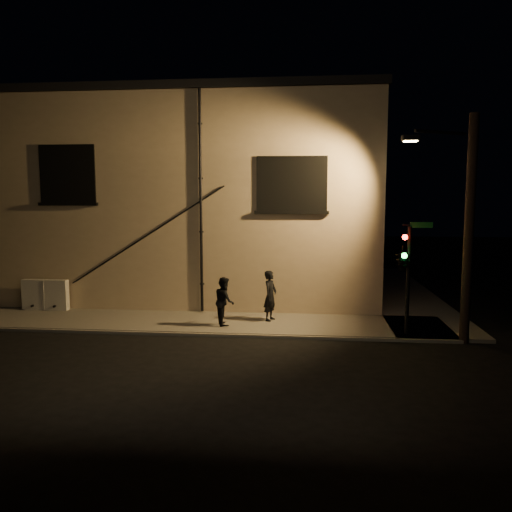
# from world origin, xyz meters

# --- Properties ---
(ground) EXTENTS (90.00, 90.00, 0.00)m
(ground) POSITION_xyz_m (0.00, 0.00, 0.00)
(ground) COLOR black
(sidewalk) EXTENTS (21.00, 16.00, 0.12)m
(sidewalk) POSITION_xyz_m (1.22, 4.39, 0.06)
(sidewalk) COLOR slate
(sidewalk) RESTS_ON ground
(building) EXTENTS (16.20, 12.23, 8.80)m
(building) POSITION_xyz_m (-3.00, 8.99, 4.40)
(building) COLOR #CDB493
(building) RESTS_ON ground
(utility_cabinet) EXTENTS (1.81, 0.30, 1.19)m
(utility_cabinet) POSITION_xyz_m (-7.98, 2.70, 0.72)
(utility_cabinet) COLOR silver
(utility_cabinet) RESTS_ON sidewalk
(pedestrian_a) EXTENTS (0.63, 0.76, 1.79)m
(pedestrian_a) POSITION_xyz_m (0.90, 1.84, 1.01)
(pedestrian_a) COLOR black
(pedestrian_a) RESTS_ON sidewalk
(pedestrian_b) EXTENTS (0.84, 0.96, 1.66)m
(pedestrian_b) POSITION_xyz_m (-0.63, 1.06, 0.95)
(pedestrian_b) COLOR black
(pedestrian_b) RESTS_ON sidewalk
(traffic_signal) EXTENTS (1.37, 2.12, 3.59)m
(traffic_signal) POSITION_xyz_m (5.19, 0.38, 2.54)
(traffic_signal) COLOR black
(traffic_signal) RESTS_ON sidewalk
(streetlamp_pole) EXTENTS (2.02, 1.39, 6.96)m
(streetlamp_pole) POSITION_xyz_m (6.94, 0.11, 3.71)
(streetlamp_pole) COLOR black
(streetlamp_pole) RESTS_ON ground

